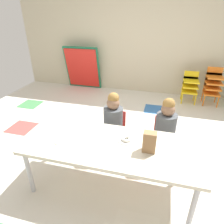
% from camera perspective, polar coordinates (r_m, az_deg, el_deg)
% --- Properties ---
extents(ground_plane, '(6.22, 4.78, 0.02)m').
position_cam_1_polar(ground_plane, '(3.16, 2.29, -9.09)').
color(ground_plane, silver).
extents(back_wall, '(6.22, 0.10, 2.43)m').
position_cam_1_polar(back_wall, '(4.95, 9.09, 19.44)').
color(back_wall, beige).
rests_on(back_wall, ground_plane).
extents(craft_table, '(1.85, 0.77, 0.59)m').
position_cam_1_polar(craft_table, '(2.17, -0.14, -10.15)').
color(craft_table, beige).
rests_on(craft_table, ground_plane).
extents(seated_child_near_camera, '(0.32, 0.32, 0.92)m').
position_cam_1_polar(seated_child_near_camera, '(2.69, 0.38, -1.80)').
color(seated_child_near_camera, red).
rests_on(seated_child_near_camera, ground_plane).
extents(seated_child_middle_seat, '(0.33, 0.33, 0.92)m').
position_cam_1_polar(seated_child_middle_seat, '(2.63, 15.24, -3.61)').
color(seated_child_middle_seat, red).
rests_on(seated_child_middle_seat, ground_plane).
extents(kid_chair_yellow_stack, '(0.32, 0.30, 0.68)m').
position_cam_1_polar(kid_chair_yellow_stack, '(4.72, 21.59, 7.25)').
color(kid_chair_yellow_stack, yellow).
rests_on(kid_chair_yellow_stack, ground_plane).
extents(kid_chair_orange_stack, '(0.32, 0.30, 0.80)m').
position_cam_1_polar(kid_chair_orange_stack, '(4.78, 27.07, 7.18)').
color(kid_chair_orange_stack, orange).
rests_on(kid_chair_orange_stack, ground_plane).
extents(folded_activity_table, '(0.90, 0.29, 1.09)m').
position_cam_1_polar(folded_activity_table, '(5.27, -8.48, 12.43)').
color(folded_activity_table, '#19724C').
rests_on(folded_activity_table, ground_plane).
extents(paper_bag_brown, '(0.13, 0.09, 0.22)m').
position_cam_1_polar(paper_bag_brown, '(2.01, 10.76, -8.47)').
color(paper_bag_brown, '#9E754C').
rests_on(paper_bag_brown, craft_table).
extents(paper_plate_near_edge, '(0.18, 0.18, 0.01)m').
position_cam_1_polar(paper_plate_near_edge, '(2.19, 4.15, -8.12)').
color(paper_plate_near_edge, white).
rests_on(paper_plate_near_edge, craft_table).
extents(paper_plate_center_table, '(0.18, 0.18, 0.01)m').
position_cam_1_polar(paper_plate_center_table, '(2.26, -14.25, -7.81)').
color(paper_plate_center_table, white).
rests_on(paper_plate_center_table, craft_table).
extents(donut_powdered_on_plate, '(0.11, 0.11, 0.03)m').
position_cam_1_polar(donut_powdered_on_plate, '(2.18, 4.17, -7.69)').
color(donut_powdered_on_plate, white).
rests_on(donut_powdered_on_plate, craft_table).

